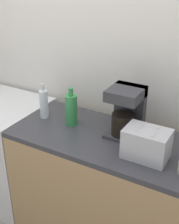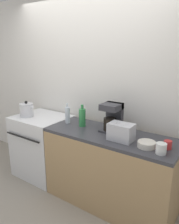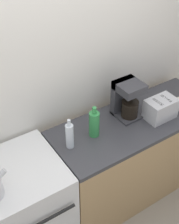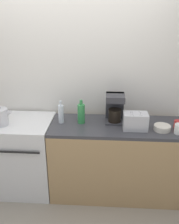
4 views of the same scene
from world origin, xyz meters
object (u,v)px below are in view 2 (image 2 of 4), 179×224
Objects in this scene: bowl at (147,144)px; cup_white at (161,149)px; kettle at (27,110)px; bottle_green at (82,117)px; stove at (43,145)px; coffee_maker at (112,117)px; cup_red at (168,145)px; toaster at (121,132)px; bottle_clear at (68,115)px.

cup_white is at bearing -21.17° from bowl.
bottle_green is (0.91, 0.11, 0.02)m from kettle.
coffee_maker is (1.11, 0.08, 0.61)m from stove.
kettle is at bearing -171.77° from coffee_maker.
kettle reaches higher than cup_red.
kettle is at bearing -172.82° from bottle_green.
bottle_green reaches higher than toaster.
bottle_green is 1.05× the size of bottle_clear.
bowl is at bearing -155.69° from cup_red.
coffee_maker is 0.71m from cup_red.
toaster is 0.79× the size of coffee_maker.
bowl is at bearing -6.60° from bottle_clear.
bowl is (0.51, -0.21, -0.14)m from coffee_maker.
bottle_clear is (-0.61, -0.08, -0.06)m from coffee_maker.
stove is 3.81× the size of kettle.
cup_white is (1.05, -0.20, -0.06)m from bottle_green.
stove is at bearing 30.40° from kettle.
coffee_maker reaches higher than toaster.
bottle_green reaches higher than stove.
coffee_maker is (-0.22, 0.20, 0.08)m from toaster.
cup_red is 0.20m from bowl.
toaster is at bearing -172.09° from cup_red.
coffee_maker is 1.87× the size of bowl.
cup_white is at bearing -6.11° from stove.
bottle_green reaches higher than cup_red.
kettle is 0.90× the size of bottle_clear.
bowl is at bearing -22.64° from coffee_maker.
bowl is (0.89, -0.14, -0.09)m from bottle_green.
coffee_maker is at bearing 8.23° from kettle.
bottle_clear is 2.56× the size of cup_white.
kettle is at bearing -171.25° from bottle_clear.
cup_red is (1.97, 0.06, -0.05)m from kettle.
coffee_maker reaches higher than stove.
bottle_green reaches higher than bottle_clear.
stove is 3.44× the size of bottle_clear.
toaster reaches higher than cup_white.
bottle_clear is 1.13m from bowl.
kettle reaches higher than stove.
cup_white is (1.28, -0.19, -0.06)m from bottle_clear.
stove is 10.87× the size of cup_red.
cup_red is (1.07, -0.06, -0.07)m from bottle_green.
stove is 1.86m from cup_red.
cup_red is at bearing -2.11° from bottle_clear.
bottle_clear is 1.29m from cup_white.
stove is 1.27m from coffee_maker.
bottle_clear is at bearing 8.75° from kettle.
toaster is at bearing 170.10° from cup_white.
toaster is 0.61m from bottle_green.
cup_white is at bearing -8.51° from bottle_clear.
toaster is at bearing -41.78° from coffee_maker.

